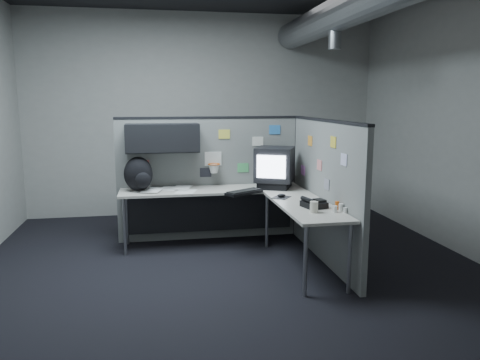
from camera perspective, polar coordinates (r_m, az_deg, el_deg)
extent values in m
cube|color=black|center=(5.19, -0.87, -11.09)|extent=(5.60, 5.60, 0.01)
cube|color=#9E9E99|center=(7.64, -4.41, 7.90)|extent=(5.60, 0.01, 3.20)
cube|color=#9E9E99|center=(2.15, 11.48, 3.10)|extent=(5.60, 0.01, 3.20)
cube|color=#9E9E99|center=(6.00, 26.75, 6.40)|extent=(0.01, 5.60, 3.20)
cylinder|color=slate|center=(5.36, 14.97, 20.27)|extent=(0.40, 5.49, 0.40)
cylinder|color=slate|center=(6.05, 11.51, 16.76)|extent=(0.16, 0.16, 0.30)
cube|color=slate|center=(6.22, -3.64, 0.08)|extent=(2.43, 0.06, 1.60)
cube|color=black|center=(6.13, -3.72, 7.61)|extent=(2.43, 0.07, 0.03)
cube|color=black|center=(6.46, 6.85, 0.40)|extent=(0.07, 0.07, 1.60)
cube|color=black|center=(5.91, -9.43, 5.08)|extent=(0.90, 0.35, 0.35)
cube|color=black|center=(5.73, -9.39, 4.95)|extent=(0.90, 0.02, 0.33)
cube|color=silver|center=(6.14, -3.30, 2.60)|extent=(0.22, 0.02, 0.18)
torus|color=#D85914|center=(6.06, -3.19, 1.94)|extent=(0.16, 0.16, 0.01)
cone|color=white|center=(6.07, -3.18, 1.38)|extent=(0.14, 0.14, 0.11)
cube|color=#CC4C4C|center=(6.11, -11.71, 1.81)|extent=(0.15, 0.01, 0.12)
cube|color=#E5D84C|center=(6.14, -1.94, 5.61)|extent=(0.15, 0.01, 0.12)
cube|color=#4CB266|center=(6.22, 0.36, 1.51)|extent=(0.15, 0.01, 0.12)
cube|color=silver|center=(6.22, 2.18, 4.75)|extent=(0.15, 0.01, 0.12)
cube|color=#337FCC|center=(6.27, 4.26, 6.14)|extent=(0.15, 0.01, 0.12)
cube|color=#26262D|center=(6.16, -4.21, 0.93)|extent=(0.15, 0.01, 0.12)
cube|color=slate|center=(5.45, 10.21, -1.43)|extent=(0.06, 2.23, 1.60)
cube|color=black|center=(5.36, 10.48, 7.16)|extent=(0.07, 2.23, 0.03)
cube|color=orange|center=(5.77, 8.54, 4.75)|extent=(0.01, 0.15, 0.12)
cube|color=#D87F7F|center=(5.47, 9.65, 1.81)|extent=(0.01, 0.15, 0.12)
cube|color=gold|center=(5.06, 11.29, 4.55)|extent=(0.01, 0.15, 0.12)
cube|color=#B266B2|center=(6.05, 7.68, 1.18)|extent=(0.01, 0.15, 0.12)
cube|color=silver|center=(4.80, 12.54, 2.44)|extent=(0.01, 0.15, 0.12)
cube|color=gray|center=(5.27, 10.52, -0.50)|extent=(0.01, 0.15, 0.12)
cube|color=#B5AFA4|center=(5.92, -3.41, -1.25)|extent=(2.30, 0.56, 0.03)
cube|color=#B5AFA4|center=(5.10, 7.95, -3.12)|extent=(0.56, 1.55, 0.03)
cube|color=black|center=(6.20, -3.63, -3.72)|extent=(2.18, 0.02, 0.55)
cylinder|color=gray|center=(5.76, -13.88, -5.56)|extent=(0.04, 0.04, 0.70)
cylinder|color=gray|center=(6.18, -13.64, -4.50)|extent=(0.04, 0.04, 0.70)
cylinder|color=gray|center=(5.90, 3.28, -4.91)|extent=(0.04, 0.04, 0.70)
cylinder|color=gray|center=(4.49, 7.98, -9.77)|extent=(0.04, 0.04, 0.70)
cylinder|color=gray|center=(4.64, 13.22, -9.28)|extent=(0.04, 0.04, 0.70)
cube|color=black|center=(6.01, 4.23, -0.52)|extent=(0.53, 0.55, 0.09)
cube|color=black|center=(5.97, 4.26, 1.93)|extent=(0.60, 0.60, 0.43)
cube|color=#D1E2F9|center=(5.74, 3.81, 1.61)|extent=(0.33, 0.16, 0.28)
cube|color=black|center=(5.61, 0.51, -1.53)|extent=(0.50, 0.39, 0.03)
cube|color=black|center=(5.61, 0.51, -1.32)|extent=(0.45, 0.35, 0.01)
cube|color=black|center=(5.41, 5.07, -2.12)|extent=(0.26, 0.27, 0.01)
ellipsoid|color=black|center=(5.41, 5.07, -1.89)|extent=(0.11, 0.08, 0.04)
cube|color=black|center=(4.96, 9.01, -2.96)|extent=(0.26, 0.28, 0.06)
cylinder|color=black|center=(4.92, 8.25, -2.40)|extent=(0.10, 0.21, 0.05)
cube|color=black|center=(4.97, 9.69, -2.44)|extent=(0.12, 0.15, 0.02)
cylinder|color=silver|center=(4.84, 12.22, -3.28)|extent=(0.06, 0.06, 0.08)
cylinder|color=silver|center=(4.78, 11.52, -3.49)|extent=(0.05, 0.05, 0.07)
cylinder|color=silver|center=(4.78, 12.72, -3.62)|extent=(0.05, 0.05, 0.05)
cylinder|color=#D85914|center=(4.89, 11.76, -3.07)|extent=(0.05, 0.05, 0.09)
cylinder|color=beige|center=(4.73, 9.01, -3.27)|extent=(0.09, 0.09, 0.11)
cube|color=white|center=(5.78, -6.59, -1.39)|extent=(0.30, 0.36, 0.00)
cube|color=white|center=(5.99, -8.67, -1.01)|extent=(0.30, 0.36, 0.00)
cube|color=white|center=(5.97, -11.35, -1.10)|extent=(0.30, 0.36, 0.00)
cube|color=white|center=(6.00, -7.10, -0.90)|extent=(0.30, 0.36, 0.00)
cube|color=white|center=(5.86, -10.63, -1.22)|extent=(0.30, 0.36, 0.00)
cube|color=white|center=(6.12, -11.91, -0.77)|extent=(0.30, 0.36, 0.00)
ellipsoid|color=black|center=(5.87, -12.29, 0.73)|extent=(0.37, 0.28, 0.43)
ellipsoid|color=black|center=(5.75, -11.73, -0.03)|extent=(0.20, 0.12, 0.19)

